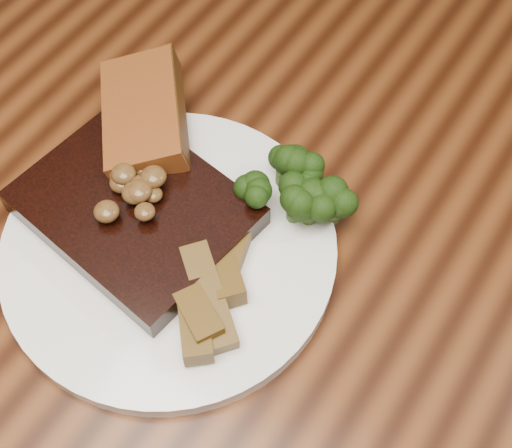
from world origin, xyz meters
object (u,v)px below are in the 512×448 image
(chair_far, at_px, (488,4))
(plate, at_px, (169,250))
(potato_wedges, at_px, (215,277))
(dining_table, at_px, (250,301))
(garlic_bread, at_px, (147,129))
(steak, at_px, (135,210))

(chair_far, height_order, plate, chair_far)
(potato_wedges, bearing_deg, plate, 172.98)
(chair_far, height_order, potato_wedges, chair_far)
(dining_table, xyz_separation_m, chair_far, (-0.01, 0.67, -0.14))
(garlic_bread, bearing_deg, potato_wedges, 16.36)
(plate, xyz_separation_m, garlic_bread, (-0.09, 0.08, 0.02))
(dining_table, bearing_deg, garlic_bread, 162.63)
(dining_table, xyz_separation_m, potato_wedges, (-0.00, -0.04, 0.12))
(potato_wedges, bearing_deg, chair_far, 90.45)
(dining_table, relative_size, plate, 5.64)
(steak, height_order, potato_wedges, steak)
(dining_table, xyz_separation_m, garlic_bread, (-0.14, 0.04, 0.12))
(plate, relative_size, potato_wedges, 2.48)
(chair_far, xyz_separation_m, steak, (-0.09, -0.70, 0.26))
(chair_far, relative_size, garlic_bread, 7.61)
(garlic_bread, bearing_deg, chair_far, 126.75)
(steak, bearing_deg, garlic_bread, 129.25)
(garlic_bread, xyz_separation_m, potato_wedges, (0.14, -0.09, -0.00))
(potato_wedges, bearing_deg, garlic_bread, 147.66)
(garlic_bread, bearing_deg, steak, -9.57)
(chair_far, xyz_separation_m, garlic_bread, (-0.13, -0.63, 0.26))
(plate, height_order, garlic_bread, garlic_bread)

